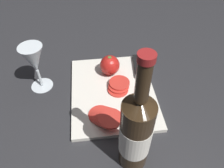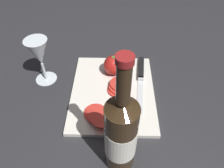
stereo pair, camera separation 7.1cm
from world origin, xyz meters
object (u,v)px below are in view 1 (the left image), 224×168
wine_bottle (136,133)px  tomato_slice_stack_near (119,86)px  whole_tomato (109,65)px  tomato_slice_stack_far (105,116)px  knife (137,70)px  wine_glass (34,61)px

wine_bottle → tomato_slice_stack_near: wine_bottle is taller
whole_tomato → tomato_slice_stack_far: size_ratio=0.65×
tomato_slice_stack_far → tomato_slice_stack_near: bearing=155.1°
whole_tomato → tomato_slice_stack_far: (0.21, -0.04, -0.02)m
whole_tomato → knife: 0.10m
whole_tomato → wine_bottle: bearing=4.1°
wine_glass → whole_tomato: wine_glass is taller
wine_bottle → knife: wine_bottle is taller
wine_glass → knife: bearing=93.3°
wine_bottle → knife: 0.35m
wine_bottle → wine_glass: size_ratio=2.09×
wine_glass → tomato_slice_stack_far: wine_glass is taller
tomato_slice_stack_near → whole_tomato: bearing=-164.9°
knife → tomato_slice_stack_near: size_ratio=3.04×
wine_bottle → wine_glass: wine_bottle is taller
knife → wine_bottle: bearing=-8.3°
whole_tomato → wine_glass: bearing=-84.1°
wine_bottle → tomato_slice_stack_far: size_ratio=3.17×
tomato_slice_stack_far → wine_bottle: bearing=26.4°
knife → tomato_slice_stack_near: bearing=-41.1°
knife → tomato_slice_stack_near: tomato_slice_stack_near is taller
wine_bottle → knife: size_ratio=1.30×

